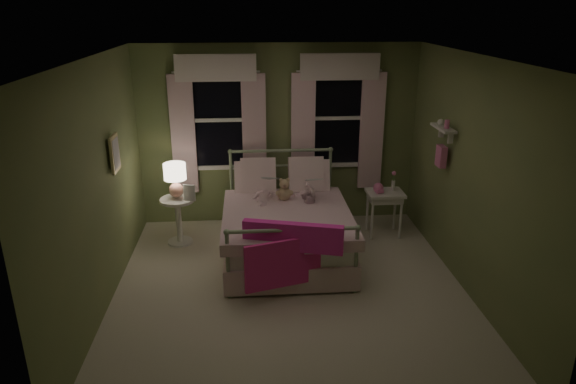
{
  "coord_description": "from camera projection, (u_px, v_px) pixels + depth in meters",
  "views": [
    {
      "loc": [
        -0.43,
        -5.14,
        3.09
      ],
      "look_at": [
        0.02,
        0.54,
        1.0
      ],
      "focal_mm": 32.0,
      "sensor_mm": 36.0,
      "label": 1
    }
  ],
  "objects": [
    {
      "name": "book_nightstand",
      "position": [
        184.0,
        200.0,
        6.77
      ],
      "size": [
        0.21,
        0.26,
        0.02
      ],
      "primitive_type": "imported",
      "rotation": [
        0.0,
        0.0,
        -0.25
      ],
      "color": "beige",
      "rests_on": "nightstand_left"
    },
    {
      "name": "book_right",
      "position": [
        306.0,
        183.0,
        6.6
      ],
      "size": [
        0.2,
        0.12,
        0.26
      ],
      "primitive_type": "imported",
      "rotation": [
        1.22,
        0.0,
        0.04
      ],
      "color": "beige",
      "rests_on": "child_right"
    },
    {
      "name": "teddy_bear",
      "position": [
        284.0,
        191.0,
        6.71
      ],
      "size": [
        0.23,
        0.19,
        0.31
      ],
      "color": "tan",
      "rests_on": "bed"
    },
    {
      "name": "window_left",
      "position": [
        218.0,
        115.0,
        7.18
      ],
      "size": [
        1.34,
        0.13,
        1.96
      ],
      "color": "black",
      "rests_on": "room_shell"
    },
    {
      "name": "pink_throw",
      "position": [
        293.0,
        247.0,
        5.56
      ],
      "size": [
        1.09,
        0.43,
        0.71
      ],
      "color": "#F12FAC",
      "rests_on": "bed"
    },
    {
      "name": "pink_toy",
      "position": [
        378.0,
        188.0,
        7.06
      ],
      "size": [
        0.14,
        0.19,
        0.14
      ],
      "color": "pink",
      "rests_on": "nightstand_right"
    },
    {
      "name": "framed_picture",
      "position": [
        115.0,
        153.0,
        5.81
      ],
      "size": [
        0.03,
        0.32,
        0.42
      ],
      "color": "beige",
      "rests_on": "room_shell"
    },
    {
      "name": "wall_shelf",
      "position": [
        442.0,
        142.0,
        6.18
      ],
      "size": [
        0.15,
        0.5,
        0.6
      ],
      "color": "white",
      "rests_on": "room_shell"
    },
    {
      "name": "nightstand_right",
      "position": [
        385.0,
        198.0,
        7.13
      ],
      "size": [
        0.5,
        0.4,
        0.64
      ],
      "color": "white",
      "rests_on": "ground"
    },
    {
      "name": "window_right",
      "position": [
        338.0,
        114.0,
        7.31
      ],
      "size": [
        1.34,
        0.13,
        1.96
      ],
      "color": "black",
      "rests_on": "room_shell"
    },
    {
      "name": "table_lamp",
      "position": [
        175.0,
        177.0,
        6.74
      ],
      "size": [
        0.29,
        0.29,
        0.46
      ],
      "color": "#DC9782",
      "rests_on": "nightstand_left"
    },
    {
      "name": "child_left",
      "position": [
        262.0,
        175.0,
        6.78
      ],
      "size": [
        0.3,
        0.21,
        0.78
      ],
      "primitive_type": "imported",
      "rotation": [
        0.0,
        0.0,
        3.06
      ],
      "color": "#F7D1DD",
      "rests_on": "bed"
    },
    {
      "name": "room_shell",
      "position": [
        290.0,
        183.0,
        5.46
      ],
      "size": [
        4.2,
        4.2,
        4.2
      ],
      "color": "beige",
      "rests_on": "ground"
    },
    {
      "name": "bud_vase",
      "position": [
        393.0,
        181.0,
        7.1
      ],
      "size": [
        0.06,
        0.06,
        0.28
      ],
      "color": "white",
      "rests_on": "nightstand_right"
    },
    {
      "name": "bed",
      "position": [
        286.0,
        228.0,
        6.6
      ],
      "size": [
        1.58,
        2.04,
        1.18
      ],
      "color": "white",
      "rests_on": "ground"
    },
    {
      "name": "child_right",
      "position": [
        304.0,
        178.0,
        6.84
      ],
      "size": [
        0.36,
        0.29,
        0.69
      ],
      "primitive_type": "imported",
      "rotation": [
        0.0,
        0.0,
        3.22
      ],
      "color": "#F7D1DD",
      "rests_on": "bed"
    },
    {
      "name": "book_left",
      "position": [
        263.0,
        181.0,
        6.54
      ],
      "size": [
        0.22,
        0.16,
        0.26
      ],
      "primitive_type": "imported",
      "rotation": [
        1.22,
        0.0,
        -0.22
      ],
      "color": "beige",
      "rests_on": "child_left"
    },
    {
      "name": "nightstand_left",
      "position": [
        178.0,
        214.0,
        6.92
      ],
      "size": [
        0.46,
        0.46,
        0.65
      ],
      "color": "white",
      "rests_on": "ground"
    }
  ]
}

